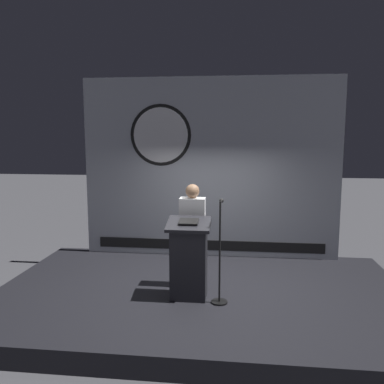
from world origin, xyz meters
TOP-DOWN VIEW (x-y plane):
  - ground_plane at (0.00, 0.00)m, footprint 40.00×40.00m
  - stage_platform at (0.00, 0.00)m, footprint 6.40×4.00m
  - banner_display at (-0.02, 1.85)m, footprint 5.01×0.12m
  - podium at (-0.14, -0.33)m, footprint 0.64×0.50m
  - speaker_person at (-0.15, 0.15)m, footprint 0.40×0.26m
  - microphone_stand at (0.32, -0.43)m, footprint 0.24×0.52m

SIDE VIEW (x-z plane):
  - ground_plane at x=0.00m, z-range 0.00..0.00m
  - stage_platform at x=0.00m, z-range 0.00..0.30m
  - microphone_stand at x=0.32m, z-range 0.08..1.57m
  - podium at x=-0.14m, z-range 0.29..1.49m
  - speaker_person at x=-0.15m, z-range 0.32..1.97m
  - banner_display at x=-0.02m, z-range 0.30..3.81m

